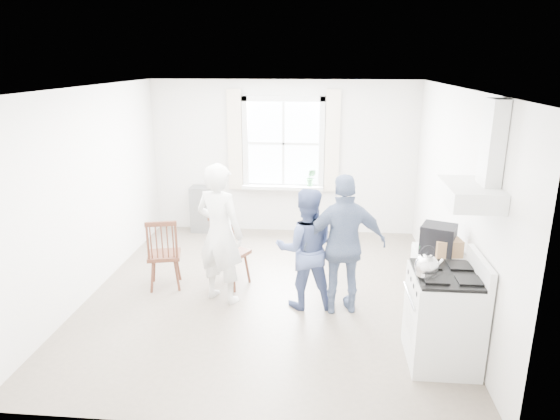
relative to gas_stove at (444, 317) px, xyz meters
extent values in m
cube|color=#76695A|center=(-1.91, 1.35, -0.49)|extent=(4.62, 5.12, 0.02)
cube|color=silver|center=(-1.91, 3.87, 0.82)|extent=(4.62, 0.04, 2.64)
cube|color=silver|center=(-1.91, -1.17, 0.82)|extent=(4.62, 0.04, 2.64)
cube|color=silver|center=(-4.18, 1.35, 0.82)|extent=(0.04, 5.12, 2.64)
cube|color=silver|center=(0.36, 1.35, 0.82)|extent=(0.04, 5.12, 2.64)
cube|color=white|center=(-1.91, 1.35, 2.13)|extent=(4.62, 5.12, 0.02)
cube|color=white|center=(-1.91, 3.83, 1.07)|extent=(1.20, 0.02, 1.40)
cube|color=silver|center=(-1.91, 3.80, 1.81)|extent=(1.38, 0.09, 0.09)
cube|color=silver|center=(-1.91, 3.80, 0.32)|extent=(1.38, 0.09, 0.09)
cube|color=silver|center=(-2.56, 3.80, 1.07)|extent=(0.09, 0.09, 1.58)
cube|color=silver|center=(-1.27, 3.80, 1.07)|extent=(0.09, 0.09, 1.58)
cube|color=silver|center=(-1.91, 3.73, 0.34)|extent=(1.38, 0.24, 0.06)
cube|color=beige|center=(-2.73, 3.79, 1.12)|extent=(0.24, 0.05, 1.70)
cube|color=beige|center=(-1.09, 3.79, 1.12)|extent=(0.24, 0.05, 1.70)
cube|color=silver|center=(0.11, 0.00, 1.26)|extent=(0.45, 0.76, 0.18)
cube|color=silver|center=(0.26, 0.00, 1.73)|extent=(0.14, 0.30, 0.76)
cube|color=slate|center=(-3.31, 3.68, -0.08)|extent=(0.40, 0.30, 0.80)
cube|color=silver|center=(-0.01, 0.00, -0.02)|extent=(0.65, 0.76, 0.92)
cube|color=black|center=(-0.01, 0.00, 0.45)|extent=(0.61, 0.72, 0.03)
cube|color=silver|center=(0.29, 0.00, 0.54)|extent=(0.06, 0.76, 0.20)
cylinder|color=silver|center=(-0.35, 0.00, 0.22)|extent=(0.02, 0.61, 0.02)
sphere|color=silver|center=(-0.23, -0.09, 0.58)|extent=(0.22, 0.22, 0.22)
cylinder|color=silver|center=(-0.23, -0.09, 0.51)|extent=(0.20, 0.20, 0.04)
torus|color=black|center=(-0.23, -0.09, 0.71)|extent=(0.14, 0.03, 0.14)
cube|color=silver|center=(0.07, 0.70, -0.03)|extent=(0.50, 0.55, 0.90)
cube|color=black|center=(0.04, 0.68, 0.50)|extent=(0.44, 0.42, 0.16)
cube|color=black|center=(0.04, 0.68, 0.65)|extent=(0.44, 0.42, 0.15)
cube|color=#A57B4F|center=(0.12, 0.60, 0.51)|extent=(0.31, 0.24, 0.18)
cube|color=#432115|center=(-3.28, 1.42, -0.04)|extent=(0.50, 0.48, 0.05)
cube|color=#432115|center=(-3.24, 1.25, 0.22)|extent=(0.40, 0.15, 0.53)
cylinder|color=#432115|center=(-3.28, 1.42, -0.27)|extent=(0.04, 0.04, 0.42)
cube|color=#432115|center=(-2.42, 1.56, -0.03)|extent=(0.55, 0.54, 0.05)
cube|color=#432115|center=(-2.50, 1.40, 0.24)|extent=(0.39, 0.23, 0.54)
cylinder|color=#432115|center=(-2.42, 1.56, -0.27)|extent=(0.04, 0.04, 0.43)
imported|color=silver|center=(-2.46, 1.12, 0.39)|extent=(0.84, 0.84, 1.75)
imported|color=#465583|center=(-1.41, 1.05, 0.26)|extent=(0.82, 0.82, 1.49)
imported|color=navy|center=(-0.95, 0.97, 0.36)|extent=(1.15, 1.15, 1.68)
imported|color=#2E6936|center=(-1.43, 3.71, 0.51)|extent=(0.19, 0.19, 0.30)
camera|label=1|loc=(-1.21, -4.52, 2.43)|focal=32.00mm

